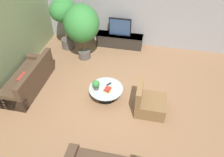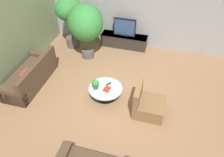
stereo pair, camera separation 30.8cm
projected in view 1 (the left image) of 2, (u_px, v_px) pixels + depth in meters
ground_plane at (114, 101)px, 6.29m from camera, size 24.00×24.00×0.00m
back_wall_stone at (132, 6)px, 7.72m from camera, size 7.40×0.12×3.00m
media_console at (120, 40)px, 8.36m from camera, size 1.76×0.50×0.47m
television at (120, 27)px, 8.00m from camera, size 0.82×0.13×0.67m
coffee_table at (106, 91)px, 6.21m from camera, size 0.96×0.96×0.38m
couch_by_wall at (29, 80)px, 6.56m from camera, size 0.84×1.99×0.84m
armchair_wicker at (149, 103)px, 5.86m from camera, size 0.80×0.76×0.86m
potted_palm_tall at (64, 14)px, 7.56m from camera, size 0.94×0.94×1.89m
potted_palm_corner at (82, 25)px, 7.08m from camera, size 1.16×1.16×1.96m
potted_plant_tabletop at (96, 85)px, 6.01m from camera, size 0.21×0.21×0.29m
book_stack at (108, 89)px, 6.05m from camera, size 0.20×0.26×0.08m
remote_black at (109, 84)px, 6.25m from camera, size 0.12×0.15×0.02m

